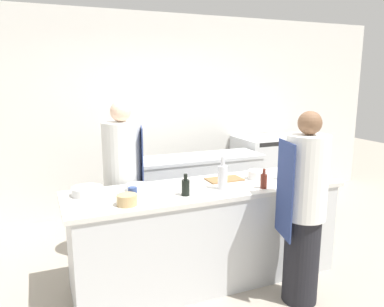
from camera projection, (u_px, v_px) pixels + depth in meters
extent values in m
plane|color=#A89E8E|center=(206.00, 277.00, 3.67)|extent=(16.00, 16.00, 0.00)
cube|color=silver|center=(144.00, 115.00, 5.31)|extent=(8.00, 0.06, 2.80)
cube|color=silver|center=(206.00, 235.00, 3.58)|extent=(2.49, 0.73, 0.89)
cube|color=silver|center=(206.00, 189.00, 3.49)|extent=(2.60, 0.76, 0.04)
cube|color=silver|center=(188.00, 194.00, 4.85)|extent=(1.90, 0.54, 0.89)
cube|color=silver|center=(188.00, 159.00, 4.76)|extent=(1.98, 0.57, 0.04)
cube|color=silver|center=(268.00, 169.00, 5.82)|extent=(0.99, 0.74, 1.03)
cube|color=black|center=(282.00, 190.00, 5.54)|extent=(0.79, 0.01, 0.36)
cube|color=black|center=(284.00, 143.00, 5.40)|extent=(0.84, 0.01, 0.06)
cylinder|color=black|center=(301.00, 259.00, 3.23)|extent=(0.30, 0.30, 0.77)
cylinder|color=white|center=(306.00, 177.00, 3.08)|extent=(0.35, 0.35, 0.71)
cube|color=navy|center=(285.00, 190.00, 3.08)|extent=(0.10, 0.33, 0.81)
sphere|color=brown|center=(310.00, 123.00, 2.99)|extent=(0.19, 0.19, 0.19)
cylinder|color=black|center=(125.00, 227.00, 3.91)|extent=(0.33, 0.33, 0.78)
cylinder|color=silver|center=(122.00, 157.00, 3.76)|extent=(0.39, 0.39, 0.71)
cube|color=navy|center=(142.00, 166.00, 3.81)|extent=(0.09, 0.36, 0.82)
sphere|color=beige|center=(120.00, 112.00, 3.66)|extent=(0.20, 0.20, 0.20)
cylinder|color=silver|center=(223.00, 177.00, 3.39)|extent=(0.09, 0.09, 0.22)
cylinder|color=silver|center=(223.00, 161.00, 3.36)|extent=(0.04, 0.04, 0.08)
cylinder|color=#5B2319|center=(264.00, 181.00, 3.43)|extent=(0.06, 0.06, 0.13)
cylinder|color=#5B2319|center=(264.00, 172.00, 3.41)|extent=(0.03, 0.03, 0.05)
cylinder|color=#B2A84C|center=(306.00, 168.00, 3.70)|extent=(0.08, 0.08, 0.23)
cylinder|color=#B2A84C|center=(307.00, 153.00, 3.67)|extent=(0.04, 0.04, 0.09)
cylinder|color=#19471E|center=(286.00, 172.00, 3.70)|extent=(0.08, 0.08, 0.17)
cylinder|color=#19471E|center=(287.00, 160.00, 3.68)|extent=(0.04, 0.04, 0.07)
cylinder|color=black|center=(186.00, 188.00, 3.22)|extent=(0.07, 0.07, 0.14)
cylinder|color=black|center=(186.00, 177.00, 3.20)|extent=(0.03, 0.03, 0.05)
cylinder|color=tan|center=(127.00, 200.00, 2.98)|extent=(0.16, 0.16, 0.09)
cylinder|color=white|center=(257.00, 175.00, 3.75)|extent=(0.19, 0.19, 0.09)
cylinder|color=white|center=(137.00, 187.00, 3.37)|extent=(0.19, 0.19, 0.06)
cylinder|color=white|center=(87.00, 191.00, 3.23)|extent=(0.26, 0.26, 0.07)
cylinder|color=#33477F|center=(133.00, 193.00, 3.13)|extent=(0.08, 0.08, 0.10)
cube|color=olive|center=(224.00, 179.00, 3.71)|extent=(0.36, 0.21, 0.01)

